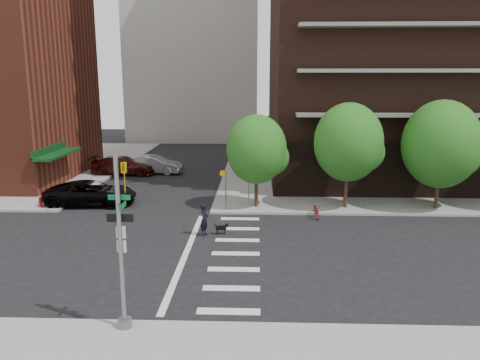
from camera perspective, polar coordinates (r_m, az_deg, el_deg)
The scene contains 15 objects.
ground at distance 24.04m, azimuth -7.78°, elevation -8.80°, with size 120.00×120.00×0.00m, color black.
sidewalk_ne at distance 49.23m, azimuth 21.61°, elevation 1.35°, with size 39.00×33.00×0.15m, color gray.
crosswalk at distance 23.77m, azimuth -2.47°, elevation -8.93°, with size 3.85×13.00×0.01m.
tree_a at distance 30.94m, azimuth 2.02°, elevation 3.75°, with size 4.00×4.00×5.90m.
tree_b at distance 31.45m, azimuth 13.06°, elevation 4.50°, with size 4.50×4.50×6.65m.
tree_c at distance 33.13m, azimuth 23.32°, elevation 4.03°, with size 5.00×5.00×6.80m.
traffic_signal at distance 16.37m, azimuth -14.18°, elevation -9.16°, with size 0.90×0.75×6.00m.
pedestrian_signal at distance 30.82m, azimuth -1.14°, elevation -0.42°, with size 2.18×0.67×2.60m.
fire_hydrant at distance 34.20m, azimuth -23.13°, elevation -2.39°, with size 0.24×0.24×0.73m.
parked_car_black at distance 34.05m, azimuth -17.70°, elevation -1.52°, with size 6.14×2.83×1.71m, color black.
parked_car_maroon at distance 44.18m, azimuth -14.02°, elevation 1.72°, with size 5.86×2.38×1.70m, color #401411.
parked_car_silver at distance 44.10m, azimuth -10.42°, elevation 1.86°, with size 5.12×1.79×1.69m, color gray.
scooter at distance 29.97m, azimuth 9.29°, elevation -3.66°, with size 0.63×1.80×0.95m, color maroon.
dog_walker at distance 26.19m, azimuth -4.37°, elevation -4.83°, with size 0.44×0.67×1.84m, color black.
dog at distance 26.49m, azimuth -2.24°, elevation -5.83°, with size 0.73×0.27×0.61m.
Camera 1 is at (4.03, -22.12, 8.53)m, focal length 35.00 mm.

